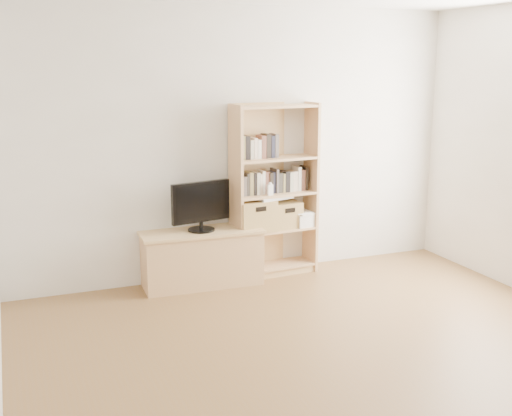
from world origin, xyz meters
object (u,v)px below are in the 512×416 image
basket_left (254,215)px  laptop (271,197)px  baby_monitor (270,190)px  television (201,207)px  bookshelf (274,191)px  basket_right (284,214)px  tv_stand (202,259)px

basket_left → laptop: size_ratio=1.04×
baby_monitor → television: bearing=169.5°
bookshelf → baby_monitor: size_ratio=16.43×
basket_right → laptop: size_ratio=0.86×
basket_left → basket_right: size_ratio=1.20×
basket_left → laptop: (0.19, 0.01, 0.17)m
television → basket_left: bearing=-7.4°
basket_left → basket_right: basket_left is taller
bookshelf → basket_right: 0.27m
tv_stand → basket_right: size_ratio=3.58×
baby_monitor → basket_left: (-0.14, 0.08, -0.26)m
basket_left → basket_right: (0.33, 0.02, -0.03)m
bookshelf → basket_left: size_ratio=4.56×
bookshelf → baby_monitor: (-0.09, -0.10, 0.03)m
basket_left → laptop: bearing=-3.3°
tv_stand → bookshelf: (0.77, 0.06, 0.59)m
television → laptop: (0.73, 0.05, 0.03)m
baby_monitor → bookshelf: bearing=42.1°
laptop → basket_right: bearing=-7.7°
television → tv_stand: bearing=0.0°
basket_right → baby_monitor: bearing=-157.4°
television → basket_right: 0.89m
television → laptop: television is taller
basket_left → television: bearing=177.5°
television → laptop: bearing=-7.6°
bookshelf → laptop: size_ratio=4.73×
bookshelf → basket_left: 0.32m
television → baby_monitor: (0.68, -0.04, 0.12)m
laptop → tv_stand: bearing=170.7°
tv_stand → bookshelf: bookshelf is taller
television → basket_left: size_ratio=1.58×
basket_left → basket_right: 0.33m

